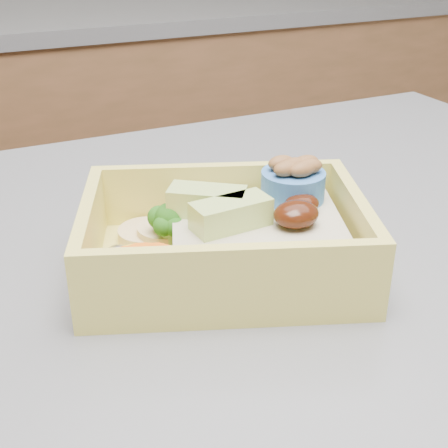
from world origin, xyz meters
name	(u,v)px	position (x,y,z in m)	size (l,w,h in m)	color
bento_box	(232,239)	(0.23, 0.03, 0.94)	(0.20, 0.18, 0.06)	#DECF5B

